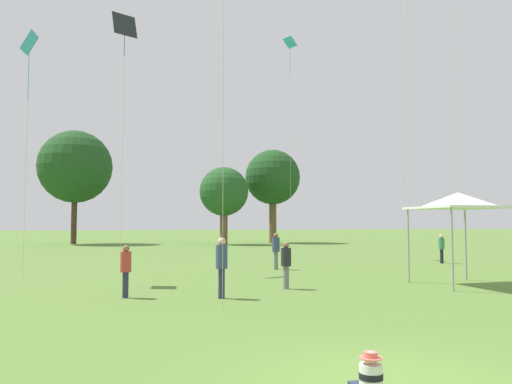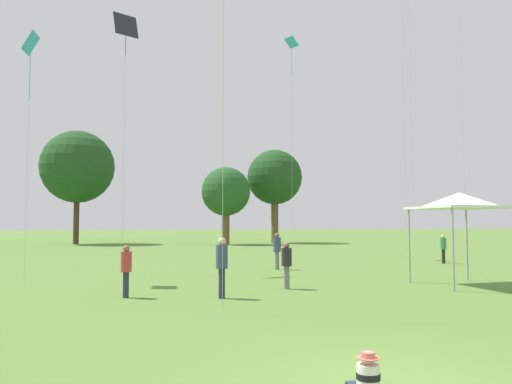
{
  "view_description": "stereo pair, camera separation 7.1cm",
  "coord_description": "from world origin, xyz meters",
  "px_view_note": "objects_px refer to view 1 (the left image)",
  "views": [
    {
      "loc": [
        -3.49,
        -6.22,
        2.2
      ],
      "look_at": [
        -0.13,
        6.72,
        3.03
      ],
      "focal_mm": 35.0,
      "sensor_mm": 36.0,
      "label": 1
    },
    {
      "loc": [
        -3.42,
        -6.24,
        2.2
      ],
      "look_at": [
        -0.13,
        6.72,
        3.03
      ],
      "focal_mm": 35.0,
      "sensor_mm": 36.0,
      "label": 2
    }
  ],
  "objects_px": {
    "person_standing_0": "(222,262)",
    "person_standing_1": "(286,261)",
    "person_standing_2": "(276,248)",
    "canopy_tent": "(458,201)",
    "person_standing_4": "(126,266)",
    "distant_tree_0": "(75,167)",
    "kite_4": "(125,31)",
    "distant_tree_2": "(273,178)",
    "kite_2": "(290,55)",
    "person_standing_3": "(441,246)",
    "seated_toddler": "(370,377)",
    "kite_3": "(29,52)",
    "distant_tree_1": "(224,192)"
  },
  "relations": [
    {
      "from": "person_standing_0",
      "to": "person_standing_4",
      "type": "distance_m",
      "value": 2.84
    },
    {
      "from": "person_standing_1",
      "to": "canopy_tent",
      "type": "xyz_separation_m",
      "value": [
        6.25,
        -0.63,
        2.05
      ]
    },
    {
      "from": "kite_2",
      "to": "kite_3",
      "type": "bearing_deg",
      "value": 143.08
    },
    {
      "from": "person_standing_3",
      "to": "person_standing_1",
      "type": "bearing_deg",
      "value": -171.07
    },
    {
      "from": "seated_toddler",
      "to": "canopy_tent",
      "type": "height_order",
      "value": "canopy_tent"
    },
    {
      "from": "person_standing_2",
      "to": "canopy_tent",
      "type": "bearing_deg",
      "value": -153.76
    },
    {
      "from": "kite_2",
      "to": "kite_4",
      "type": "xyz_separation_m",
      "value": [
        -10.25,
        -6.78,
        -2.0
      ]
    },
    {
      "from": "person_standing_3",
      "to": "kite_3",
      "type": "xyz_separation_m",
      "value": [
        -20.38,
        -3.47,
        7.83
      ]
    },
    {
      "from": "person_standing_3",
      "to": "person_standing_2",
      "type": "bearing_deg",
      "value": 161.39
    },
    {
      "from": "person_standing_2",
      "to": "canopy_tent",
      "type": "relative_size",
      "value": 0.52
    },
    {
      "from": "person_standing_4",
      "to": "distant_tree_2",
      "type": "xyz_separation_m",
      "value": [
        15.62,
        37.53,
        6.28
      ]
    },
    {
      "from": "person_standing_4",
      "to": "kite_4",
      "type": "relative_size",
      "value": 0.13
    },
    {
      "from": "person_standing_2",
      "to": "person_standing_3",
      "type": "relative_size",
      "value": 1.1
    },
    {
      "from": "distant_tree_0",
      "to": "distant_tree_2",
      "type": "height_order",
      "value": "distant_tree_0"
    },
    {
      "from": "kite_2",
      "to": "kite_3",
      "type": "distance_m",
      "value": 17.27
    },
    {
      "from": "person_standing_3",
      "to": "person_standing_4",
      "type": "height_order",
      "value": "person_standing_3"
    },
    {
      "from": "person_standing_1",
      "to": "kite_2",
      "type": "distance_m",
      "value": 19.06
    },
    {
      "from": "person_standing_4",
      "to": "kite_2",
      "type": "height_order",
      "value": "kite_2"
    },
    {
      "from": "person_standing_4",
      "to": "canopy_tent",
      "type": "bearing_deg",
      "value": -174.81
    },
    {
      "from": "kite_4",
      "to": "distant_tree_2",
      "type": "height_order",
      "value": "kite_4"
    },
    {
      "from": "distant_tree_1",
      "to": "distant_tree_0",
      "type": "bearing_deg",
      "value": 161.84
    },
    {
      "from": "person_standing_3",
      "to": "distant_tree_0",
      "type": "xyz_separation_m",
      "value": [
        -21.93,
        30.92,
        7.09
      ]
    },
    {
      "from": "kite_4",
      "to": "distant_tree_2",
      "type": "distance_m",
      "value": 33.84
    },
    {
      "from": "person_standing_3",
      "to": "distant_tree_1",
      "type": "height_order",
      "value": "distant_tree_1"
    },
    {
      "from": "canopy_tent",
      "to": "person_standing_4",
      "type": "bearing_deg",
      "value": -179.66
    },
    {
      "from": "person_standing_0",
      "to": "person_standing_1",
      "type": "xyz_separation_m",
      "value": [
        2.47,
        1.52,
        -0.14
      ]
    },
    {
      "from": "seated_toddler",
      "to": "canopy_tent",
      "type": "relative_size",
      "value": 0.17
    },
    {
      "from": "seated_toddler",
      "to": "kite_3",
      "type": "bearing_deg",
      "value": 115.89
    },
    {
      "from": "seated_toddler",
      "to": "kite_4",
      "type": "height_order",
      "value": "kite_4"
    },
    {
      "from": "canopy_tent",
      "to": "distant_tree_2",
      "type": "xyz_separation_m",
      "value": [
        4.18,
        37.46,
        4.23
      ]
    },
    {
      "from": "person_standing_2",
      "to": "canopy_tent",
      "type": "distance_m",
      "value": 8.85
    },
    {
      "from": "person_standing_4",
      "to": "kite_4",
      "type": "distance_m",
      "value": 12.78
    },
    {
      "from": "seated_toddler",
      "to": "person_standing_4",
      "type": "xyz_separation_m",
      "value": [
        -3.07,
        9.33,
        0.7
      ]
    },
    {
      "from": "canopy_tent",
      "to": "kite_3",
      "type": "distance_m",
      "value": 17.0
    },
    {
      "from": "person_standing_4",
      "to": "kite_4",
      "type": "height_order",
      "value": "kite_4"
    },
    {
      "from": "person_standing_0",
      "to": "person_standing_4",
      "type": "relative_size",
      "value": 1.14
    },
    {
      "from": "distant_tree_1",
      "to": "seated_toddler",
      "type": "bearing_deg",
      "value": -98.42
    },
    {
      "from": "seated_toddler",
      "to": "person_standing_0",
      "type": "height_order",
      "value": "person_standing_0"
    },
    {
      "from": "kite_2",
      "to": "kite_4",
      "type": "distance_m",
      "value": 12.45
    },
    {
      "from": "person_standing_0",
      "to": "person_standing_2",
      "type": "xyz_separation_m",
      "value": [
        4.14,
        8.21,
        -0.04
      ]
    },
    {
      "from": "seated_toddler",
      "to": "person_standing_0",
      "type": "bearing_deg",
      "value": 93.04
    },
    {
      "from": "person_standing_0",
      "to": "distant_tree_1",
      "type": "distance_m",
      "value": 36.37
    },
    {
      "from": "person_standing_4",
      "to": "distant_tree_0",
      "type": "bearing_deg",
      "value": -77.53
    },
    {
      "from": "seated_toddler",
      "to": "canopy_tent",
      "type": "bearing_deg",
      "value": 48.96
    },
    {
      "from": "kite_3",
      "to": "person_standing_3",
      "type": "bearing_deg",
      "value": 152.11
    },
    {
      "from": "person_standing_0",
      "to": "distant_tree_1",
      "type": "relative_size",
      "value": 0.22
    },
    {
      "from": "canopy_tent",
      "to": "kite_3",
      "type": "xyz_separation_m",
      "value": [
        -15.17,
        5.04,
        5.79
      ]
    },
    {
      "from": "kite_3",
      "to": "distant_tree_1",
      "type": "xyz_separation_m",
      "value": [
        13.3,
        29.52,
        -3.41
      ]
    },
    {
      "from": "person_standing_0",
      "to": "person_standing_3",
      "type": "distance_m",
      "value": 16.81
    },
    {
      "from": "kite_2",
      "to": "distant_tree_1",
      "type": "relative_size",
      "value": 1.78
    }
  ]
}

